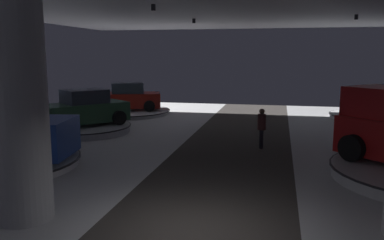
{
  "coord_description": "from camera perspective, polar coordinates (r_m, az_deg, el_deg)",
  "views": [
    {
      "loc": [
        1.66,
        -7.69,
        3.7
      ],
      "look_at": [
        -1.32,
        5.96,
        1.4
      ],
      "focal_mm": 37.62,
      "sensor_mm": 36.0,
      "label": 1
    }
  ],
  "objects": [
    {
      "name": "ground",
      "position": [
        8.7,
        0.11,
        -15.98
      ],
      "size": [
        24.0,
        44.0,
        0.06
      ],
      "color": "#B2B2B7"
    },
    {
      "name": "column_left",
      "position": [
        9.52,
        -23.46,
        2.86
      ],
      "size": [
        1.25,
        1.25,
        5.5
      ],
      "color": "#ADADB2",
      "rests_on": "ground"
    },
    {
      "name": "display_platform_far_left",
      "position": [
        19.96,
        -15.2,
        -1.13
      ],
      "size": [
        4.56,
        4.56,
        0.33
      ],
      "color": "#B7B7BC",
      "rests_on": "ground"
    },
    {
      "name": "display_car_far_left",
      "position": [
        19.83,
        -15.23,
        1.47
      ],
      "size": [
        4.03,
        4.41,
        1.71
      ],
      "color": "#2D5638",
      "rests_on": "display_platform_far_left"
    },
    {
      "name": "display_platform_deep_right",
      "position": [
        25.46,
        24.64,
        0.46
      ],
      "size": [
        5.19,
        5.19,
        0.25
      ],
      "color": "silver",
      "rests_on": "ground"
    },
    {
      "name": "display_car_deep_right",
      "position": [
        25.38,
        24.82,
        2.41
      ],
      "size": [
        4.29,
        4.19,
        1.71
      ],
      "color": "#2D5638",
      "rests_on": "display_platform_deep_right"
    },
    {
      "name": "display_platform_deep_left",
      "position": [
        25.45,
        -9.29,
        1.18
      ],
      "size": [
        5.46,
        5.46,
        0.25
      ],
      "color": "#B7B7BC",
      "rests_on": "ground"
    },
    {
      "name": "display_car_deep_left",
      "position": [
        25.34,
        -9.27,
        3.14
      ],
      "size": [
        4.56,
        3.25,
        1.71
      ],
      "color": "maroon",
      "rests_on": "display_platform_deep_left"
    },
    {
      "name": "visitor_walking_near",
      "position": [
        16.04,
        9.83,
        -0.82
      ],
      "size": [
        0.32,
        0.32,
        1.59
      ],
      "color": "black",
      "rests_on": "ground"
    }
  ]
}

